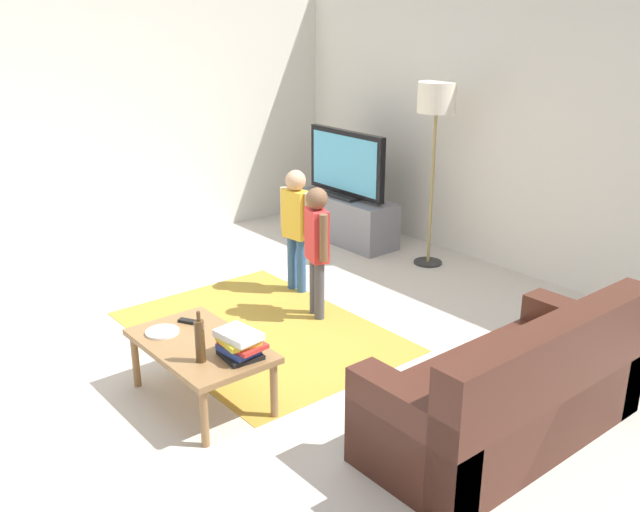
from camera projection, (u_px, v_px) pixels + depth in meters
The scene contains 15 objects.
ground at pixel (257, 356), 5.23m from camera, with size 7.80×7.80×0.00m, color beige.
wall_back at pixel (519, 130), 6.56m from camera, with size 6.00×0.12×2.70m, color silver.
wall_left at pixel (80, 123), 6.96m from camera, with size 0.12×6.00×2.70m, color silver.
area_rug at pixel (260, 331), 5.61m from camera, with size 2.20×1.60×0.01m, color #B28C33.
tv_stand at pixel (347, 219), 7.69m from camera, with size 1.20×0.44×0.50m.
tv at pixel (346, 165), 7.47m from camera, with size 1.10×0.28×0.71m.
couch at pixel (516, 398), 4.12m from camera, with size 0.80×1.80×0.86m.
floor_lamp at pixel (436, 108), 6.57m from camera, with size 0.36×0.36×1.78m.
child_near_tv at pixel (296, 220), 6.21m from camera, with size 0.37×0.18×1.11m.
child_center at pixel (317, 241), 5.68m from camera, with size 0.35×0.20×1.10m.
coffee_table at pixel (201, 350), 4.52m from camera, with size 1.00×0.60×0.42m.
book_stack at pixel (240, 344), 4.30m from camera, with size 0.30×0.25×0.17m.
bottle at pixel (200, 340), 4.23m from camera, with size 0.06×0.06×0.33m.
tv_remote at pixel (190, 322), 4.78m from camera, with size 0.17×0.05×0.02m, color black.
plate at pixel (162, 332), 4.63m from camera, with size 0.22×0.22×0.02m.
Camera 1 is at (3.91, -2.60, 2.46)m, focal length 39.67 mm.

